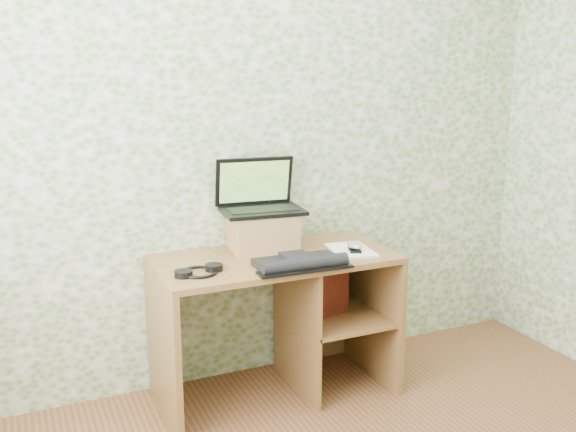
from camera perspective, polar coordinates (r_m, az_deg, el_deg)
name	(u,v)px	position (r m, az deg, el deg)	size (l,w,h in m)	color
wall_back	(251,141)	(3.40, -3.28, 6.70)	(3.50, 3.50, 0.00)	silver
desk	(287,302)	(3.37, -0.13, -7.70)	(1.20, 0.60, 0.75)	brown
riser	(263,231)	(3.33, -2.28, -1.35)	(0.33, 0.27, 0.20)	#A27348
laptop	(259,199)	(3.33, -2.58, 1.53)	(0.44, 0.33, 0.28)	black
keyboard	(300,262)	(3.05, 1.06, -4.14)	(0.47, 0.25, 0.06)	black
headphones	(199,271)	(2.99, -7.91, -4.89)	(0.24, 0.21, 0.03)	black
notepad	(351,250)	(3.32, 5.60, -3.06)	(0.20, 0.28, 0.01)	white
mouse	(355,247)	(3.29, 5.93, -2.79)	(0.07, 0.11, 0.04)	#B1B1B3
pen	(357,244)	(3.41, 6.18, -2.49)	(0.01, 0.01, 0.12)	black
red_box	(326,288)	(3.41, 3.43, -6.41)	(0.25, 0.08, 0.30)	maroon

